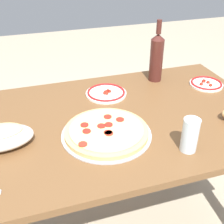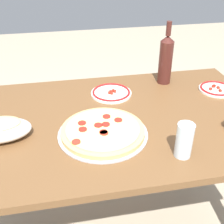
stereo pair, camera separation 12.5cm
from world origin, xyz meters
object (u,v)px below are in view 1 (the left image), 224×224
dining_table (112,140)px  side_plate_far (106,93)px  pepperoni_pizza (106,132)px  wine_bottle (157,57)px  water_glass (190,135)px  side_plate_near (206,84)px  baked_pasta_dish (1,137)px

dining_table → side_plate_far: side_plate_far is taller
pepperoni_pizza → wine_bottle: (-0.40, -0.41, 0.12)m
wine_bottle → side_plate_far: 0.34m
wine_bottle → water_glass: 0.61m
dining_table → wine_bottle: 0.52m
water_glass → side_plate_far: size_ratio=0.66×
side_plate_near → side_plate_far: 0.54m
dining_table → water_glass: size_ratio=10.65×
baked_pasta_dish → side_plate_near: 1.05m
dining_table → baked_pasta_dish: baked_pasta_dish is taller
baked_pasta_dish → side_plate_near: size_ratio=1.40×
side_plate_far → water_glass: bearing=108.1°
side_plate_near → water_glass: bearing=50.5°
wine_bottle → side_plate_near: wine_bottle is taller
water_glass → pepperoni_pizza: bearing=-34.6°
pepperoni_pizza → baked_pasta_dish: size_ratio=1.50×
water_glass → side_plate_far: 0.53m
dining_table → pepperoni_pizza: pepperoni_pizza is taller
water_glass → baked_pasta_dish: bearing=-19.5°
wine_bottle → water_glass: (0.14, 0.59, -0.07)m
wine_bottle → side_plate_far: (0.30, 0.08, -0.12)m
pepperoni_pizza → wine_bottle: wine_bottle is taller
baked_pasta_dish → wine_bottle: 0.87m
wine_bottle → side_plate_near: bearing=148.3°
dining_table → side_plate_near: 0.61m
dining_table → baked_pasta_dish: bearing=7.3°
baked_pasta_dish → side_plate_far: baked_pasta_dish is taller
water_glass → side_plate_far: water_glass is taller
side_plate_near → dining_table: bearing=15.1°
dining_table → side_plate_near: side_plate_near is taller
dining_table → side_plate_near: bearing=-164.9°
pepperoni_pizza → wine_bottle: bearing=-134.2°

